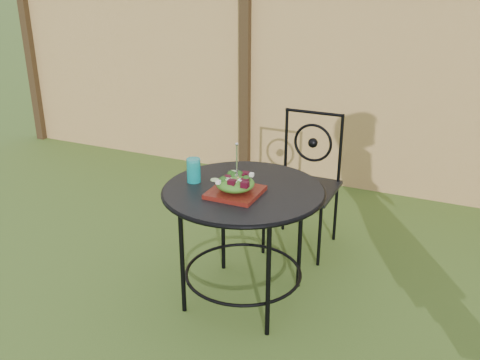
# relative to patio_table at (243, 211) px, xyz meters

# --- Properties ---
(ground) EXTENTS (60.00, 60.00, 0.00)m
(ground) POSITION_rel_patio_table_xyz_m (0.43, -0.18, -0.59)
(ground) COLOR #2B4616
(ground) RESTS_ON ground
(fence) EXTENTS (8.00, 0.12, 1.90)m
(fence) POSITION_rel_patio_table_xyz_m (0.43, 2.02, 0.36)
(fence) COLOR #F1BC77
(fence) RESTS_ON ground
(patio_table) EXTENTS (0.92, 0.92, 0.72)m
(patio_table) POSITION_rel_patio_table_xyz_m (0.00, 0.00, 0.00)
(patio_table) COLOR black
(patio_table) RESTS_ON ground
(patio_chair) EXTENTS (0.46, 0.46, 0.95)m
(patio_chair) POSITION_rel_patio_table_xyz_m (0.10, 0.82, -0.08)
(patio_chair) COLOR black
(patio_chair) RESTS_ON ground
(salad_plate) EXTENTS (0.27, 0.27, 0.02)m
(salad_plate) POSITION_rel_patio_table_xyz_m (-0.01, -0.09, 0.15)
(salad_plate) COLOR #41090D
(salad_plate) RESTS_ON patio_table
(salad) EXTENTS (0.21, 0.21, 0.08)m
(salad) POSITION_rel_patio_table_xyz_m (-0.01, -0.09, 0.20)
(salad) COLOR #235614
(salad) RESTS_ON salad_plate
(fork) EXTENTS (0.01, 0.01, 0.18)m
(fork) POSITION_rel_patio_table_xyz_m (0.00, -0.09, 0.33)
(fork) COLOR silver
(fork) RESTS_ON salad
(drinking_glass) EXTENTS (0.08, 0.08, 0.14)m
(drinking_glass) POSITION_rel_patio_table_xyz_m (-0.30, -0.02, 0.21)
(drinking_glass) COLOR #0D9597
(drinking_glass) RESTS_ON patio_table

